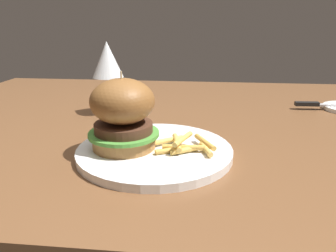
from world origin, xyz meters
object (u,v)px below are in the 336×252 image
main_plate (155,151)px  wine_glass (107,62)px  burger_sandwich (123,114)px  table_knife (329,105)px

main_plate → wine_glass: wine_glass is taller
main_plate → burger_sandwich: burger_sandwich is taller
main_plate → wine_glass: 0.31m
main_plate → burger_sandwich: size_ratio=2.04×
wine_glass → burger_sandwich: bearing=-69.1°
wine_glass → table_knife: bearing=9.4°
main_plate → table_knife: size_ratio=1.27×
burger_sandwich → table_knife: bearing=36.9°
burger_sandwich → table_knife: 0.58m
table_knife → burger_sandwich: bearing=-143.1°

